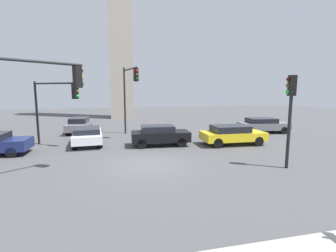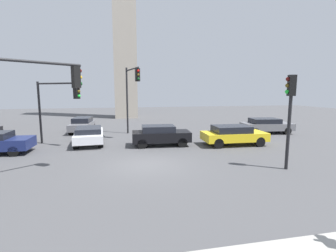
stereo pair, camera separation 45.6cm
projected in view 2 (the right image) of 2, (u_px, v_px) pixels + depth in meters
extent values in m
plane|color=#4C4C4F|center=(147.00, 165.00, 13.17)|extent=(90.55, 90.55, 0.00)
cylinder|color=black|center=(289.00, 123.00, 12.09)|extent=(0.16, 0.16, 4.65)
cube|color=black|center=(292.00, 85.00, 11.83)|extent=(0.39, 0.39, 1.00)
sphere|color=#4C0F0C|center=(288.00, 79.00, 11.80)|extent=(0.20, 0.20, 0.20)
sphere|color=#594714|center=(287.00, 85.00, 11.84)|extent=(0.20, 0.20, 0.20)
sphere|color=green|center=(287.00, 92.00, 11.88)|extent=(0.20, 0.20, 0.20)
cylinder|color=black|center=(40.00, 113.00, 18.24)|extent=(0.16, 0.16, 4.55)
cylinder|color=black|center=(57.00, 83.00, 17.19)|extent=(3.24, 2.28, 0.12)
cube|color=black|center=(77.00, 91.00, 16.62)|extent=(0.45, 0.45, 1.00)
sphere|color=#4C0F0C|center=(79.00, 87.00, 16.50)|extent=(0.20, 0.20, 0.20)
sphere|color=#594714|center=(79.00, 91.00, 16.54)|extent=(0.20, 0.20, 0.20)
sphere|color=green|center=(79.00, 96.00, 16.59)|extent=(0.20, 0.20, 0.20)
cylinder|color=black|center=(29.00, 62.00, 10.06)|extent=(3.67, 2.70, 0.12)
cube|color=black|center=(76.00, 77.00, 11.57)|extent=(0.45, 0.45, 1.00)
sphere|color=#4C0F0C|center=(80.00, 71.00, 11.68)|extent=(0.20, 0.20, 0.20)
sphere|color=yellow|center=(80.00, 77.00, 11.72)|extent=(0.20, 0.20, 0.20)
sphere|color=#14471E|center=(80.00, 84.00, 11.76)|extent=(0.20, 0.20, 0.20)
cylinder|color=black|center=(127.00, 101.00, 22.39)|extent=(0.16, 0.16, 5.92)
cylinder|color=black|center=(132.00, 69.00, 20.40)|extent=(0.89, 3.49, 0.12)
cube|color=black|center=(137.00, 75.00, 19.10)|extent=(0.38, 0.38, 1.00)
sphere|color=red|center=(138.00, 71.00, 18.88)|extent=(0.20, 0.20, 0.20)
sphere|color=#594714|center=(138.00, 75.00, 18.92)|extent=(0.20, 0.20, 0.20)
sphere|color=#14471E|center=(138.00, 79.00, 18.96)|extent=(0.20, 0.20, 0.20)
cube|color=black|center=(161.00, 136.00, 17.65)|extent=(4.18, 2.03, 0.68)
cube|color=black|center=(158.00, 129.00, 17.55)|extent=(2.37, 1.71, 0.47)
cylinder|color=black|center=(178.00, 138.00, 18.62)|extent=(0.68, 0.36, 0.66)
cylinder|color=black|center=(182.00, 142.00, 17.18)|extent=(0.68, 0.36, 0.66)
cylinder|color=black|center=(141.00, 139.00, 18.23)|extent=(0.68, 0.36, 0.66)
cylinder|color=black|center=(142.00, 144.00, 16.78)|extent=(0.68, 0.36, 0.66)
cube|color=slate|center=(267.00, 126.00, 22.74)|extent=(4.60, 2.47, 0.62)
cube|color=black|center=(265.00, 121.00, 22.65)|extent=(2.64, 2.02, 0.46)
cylinder|color=black|center=(277.00, 128.00, 23.73)|extent=(0.69, 0.43, 0.66)
cylinder|color=black|center=(287.00, 131.00, 22.11)|extent=(0.69, 0.43, 0.66)
cylinder|color=black|center=(247.00, 129.00, 23.46)|extent=(0.69, 0.43, 0.66)
cylinder|color=black|center=(255.00, 131.00, 21.84)|extent=(0.69, 0.43, 0.66)
cube|color=yellow|center=(234.00, 136.00, 17.87)|extent=(4.55, 2.17, 0.59)
cube|color=black|center=(231.00, 129.00, 17.76)|extent=(2.57, 1.87, 0.51)
cylinder|color=black|center=(248.00, 137.00, 18.98)|extent=(0.70, 0.39, 0.69)
cylinder|color=black|center=(259.00, 142.00, 17.35)|extent=(0.70, 0.39, 0.69)
cylinder|color=black|center=(210.00, 139.00, 18.47)|extent=(0.70, 0.39, 0.69)
cylinder|color=black|center=(218.00, 143.00, 16.83)|extent=(0.70, 0.39, 0.69)
cube|color=silver|center=(89.00, 135.00, 18.28)|extent=(2.24, 4.52, 0.56)
cube|color=black|center=(89.00, 130.00, 18.00)|extent=(1.88, 2.57, 0.40)
cylinder|color=black|center=(80.00, 136.00, 19.54)|extent=(0.40, 0.69, 0.67)
cylinder|color=black|center=(101.00, 135.00, 19.96)|extent=(0.40, 0.69, 0.67)
cylinder|color=black|center=(76.00, 144.00, 16.68)|extent=(0.40, 0.69, 0.67)
cylinder|color=black|center=(101.00, 143.00, 17.09)|extent=(0.40, 0.69, 0.67)
cylinder|color=black|center=(24.00, 145.00, 16.32)|extent=(0.64, 0.36, 0.63)
cylinder|color=black|center=(14.00, 151.00, 14.81)|extent=(0.64, 0.36, 0.63)
cube|color=slate|center=(82.00, 126.00, 23.37)|extent=(2.09, 4.29, 0.61)
cube|color=black|center=(83.00, 120.00, 23.50)|extent=(1.72, 2.45, 0.50)
cylinder|color=black|center=(87.00, 131.00, 22.10)|extent=(0.36, 0.64, 0.61)
cylinder|color=black|center=(71.00, 131.00, 21.94)|extent=(0.36, 0.64, 0.61)
cylinder|color=black|center=(93.00, 127.00, 24.88)|extent=(0.36, 0.64, 0.61)
cylinder|color=black|center=(78.00, 127.00, 24.72)|extent=(0.36, 0.64, 0.61)
cube|color=#A89E8E|center=(124.00, 1.00, 33.88)|extent=(3.14, 3.14, 32.23)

